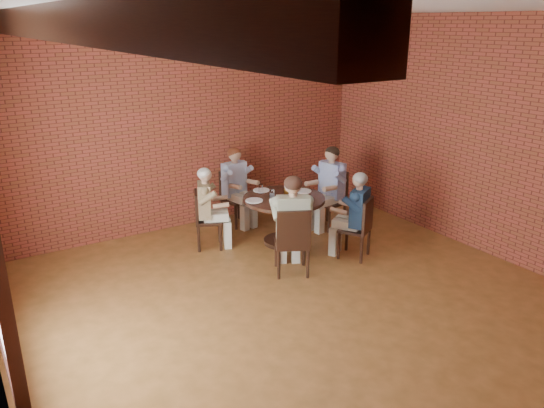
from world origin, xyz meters
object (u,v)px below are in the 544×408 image
diner_b (237,187)px  diner_c (208,209)px  dining_table (284,211)px  chair_a (332,196)px  chair_b (234,195)px  diner_d (292,225)px  smartphone (310,198)px  chair_c (204,217)px  diner_e (355,216)px  chair_e (360,226)px  diner_a (329,188)px  chair_d (293,240)px

diner_b → diner_c: size_ratio=1.06×
dining_table → chair_a: (1.10, 0.19, -0.01)m
chair_b → diner_d: (-0.24, -2.09, 0.19)m
diner_d → smartphone: 1.03m
diner_c → chair_c: bearing=90.0°
chair_a → diner_e: size_ratio=0.75×
diner_c → diner_d: size_ratio=0.90×
chair_e → diner_a: bearing=-138.5°
smartphone → dining_table: bearing=146.6°
chair_e → diner_b: bearing=-99.5°
dining_table → diner_a: size_ratio=0.91×
diner_b → smartphone: 1.45m
diner_b → diner_d: diner_d is taller
chair_b → chair_e: bearing=-80.1°
dining_table → diner_d: bearing=-117.6°
dining_table → diner_e: size_ratio=0.97×
chair_b → diner_e: size_ratio=0.73×
diner_d → diner_e: size_ratio=1.08×
diner_c → smartphone: size_ratio=9.41×
diner_b → chair_c: (-0.90, -0.61, -0.17)m
dining_table → diner_c: diner_c is taller
chair_a → diner_d: (-1.57, -1.10, 0.18)m
chair_d → diner_d: diner_d is taller
dining_table → smartphone: size_ratio=9.40×
diner_a → dining_table: bearing=-90.0°
diner_a → chair_c: 2.16m
diner_c → chair_d: 1.56m
diner_b → diner_e: diner_b is taller
chair_e → diner_d: bearing=-37.9°
chair_a → diner_b: 1.61m
diner_a → smartphone: bearing=-68.9°
chair_b → chair_c: 1.12m
chair_a → chair_b: size_ratio=1.03×
diner_b → diner_d: (-0.26, -2.01, 0.03)m
chair_c → diner_e: (1.70, -1.48, 0.15)m
chair_d → diner_e: size_ratio=0.75×
diner_c → smartphone: (1.36, -0.72, 0.13)m
diner_b → diner_c: 1.05m
chair_b → diner_c: diner_c is taller
chair_b → chair_c: bearing=-153.2°
smartphone → chair_e: bearing=-63.5°
chair_a → diner_e: 1.28m
chair_c → diner_c: size_ratio=0.71×
chair_b → chair_a: bearing=-47.8°
chair_a → chair_c: bearing=-107.9°
dining_table → chair_c: (-1.12, 0.50, -0.04)m
diner_a → diner_e: size_ratio=1.07×
chair_d → smartphone: chair_d is taller
chair_a → chair_e: chair_a is taller
chair_a → dining_table: bearing=-90.0°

